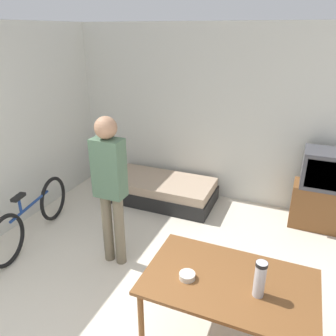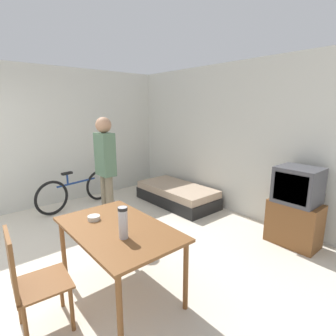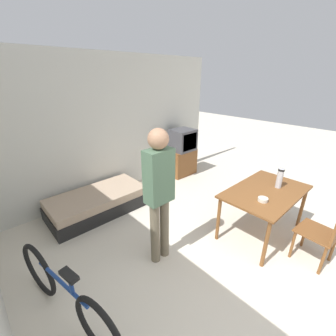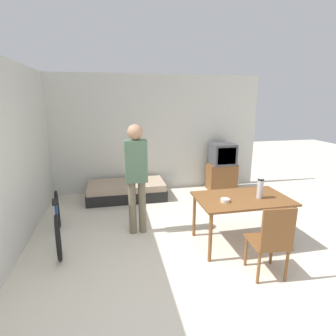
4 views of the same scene
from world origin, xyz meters
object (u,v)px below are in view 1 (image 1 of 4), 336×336
at_px(tv, 320,190).
at_px(mate_bowl, 187,276).
at_px(daybed, 161,190).
at_px(bicycle, 32,217).
at_px(person_standing, 110,182).
at_px(dining_table, 229,288).
at_px(thermos_flask, 260,278).

bearing_deg(tv, mate_bowl, -112.54).
relative_size(daybed, tv, 1.51).
height_order(bicycle, person_standing, person_standing).
height_order(person_standing, mate_bowl, person_standing).
bearing_deg(dining_table, bicycle, 166.74).
xyz_separation_m(daybed, thermos_flask, (1.82, -2.33, 0.72)).
bearing_deg(bicycle, tv, 27.09).
xyz_separation_m(daybed, bicycle, (-1.14, -1.62, 0.15)).
height_order(daybed, dining_table, dining_table).
xyz_separation_m(tv, mate_bowl, (-1.04, -2.51, 0.20)).
distance_m(tv, thermos_flask, 2.54).
bearing_deg(person_standing, mate_bowl, -33.04).
bearing_deg(mate_bowl, bicycle, 162.74).
bearing_deg(person_standing, thermos_flask, -22.88).
xyz_separation_m(dining_table, bicycle, (-2.72, 0.64, -0.33)).
relative_size(tv, dining_table, 0.83).
relative_size(thermos_flask, mate_bowl, 2.30).
xyz_separation_m(daybed, person_standing, (0.09, -1.61, 0.87)).
bearing_deg(thermos_flask, dining_table, 163.20).
height_order(tv, thermos_flask, tv).
bearing_deg(dining_table, mate_bowl, -161.95).
xyz_separation_m(dining_table, person_standing, (-1.49, 0.66, 0.39)).
xyz_separation_m(daybed, mate_bowl, (1.27, -2.37, 0.58)).
distance_m(bicycle, thermos_flask, 3.09).
xyz_separation_m(dining_table, mate_bowl, (-0.32, -0.10, 0.10)).
relative_size(bicycle, person_standing, 0.94).
relative_size(tv, person_standing, 0.63).
xyz_separation_m(thermos_flask, mate_bowl, (-0.55, -0.03, -0.14)).
height_order(person_standing, thermos_flask, person_standing).
distance_m(tv, mate_bowl, 2.72).
bearing_deg(mate_bowl, thermos_flask, 3.61).
bearing_deg(thermos_flask, person_standing, 157.12).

